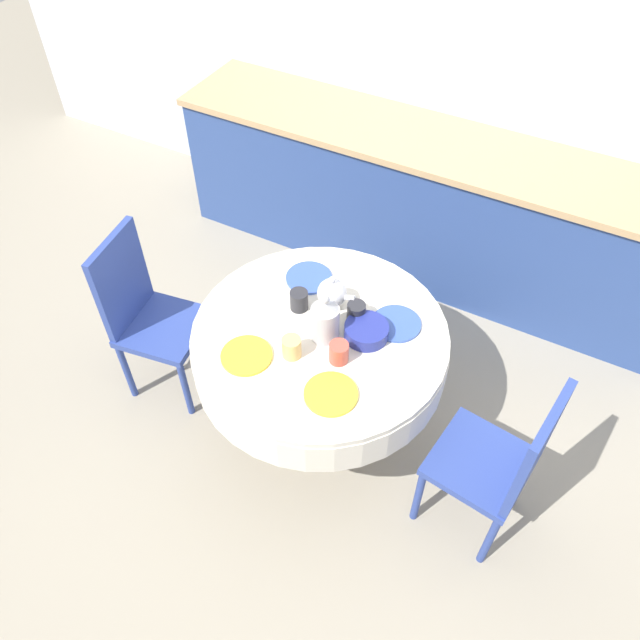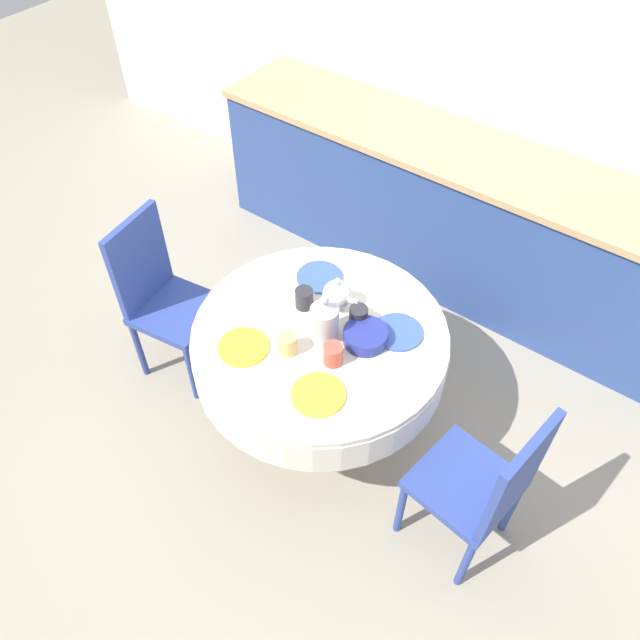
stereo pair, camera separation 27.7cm
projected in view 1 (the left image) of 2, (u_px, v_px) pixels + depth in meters
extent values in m
plane|color=#9E937F|center=(320.00, 421.00, 3.37)|extent=(12.00, 12.00, 0.00)
cube|color=silver|center=(471.00, 52.00, 3.47)|extent=(7.00, 0.05, 2.60)
cube|color=#2D4784|center=(429.00, 209.00, 3.90)|extent=(3.20, 0.60, 0.88)
cube|color=tan|center=(439.00, 145.00, 3.56)|extent=(3.24, 0.64, 0.04)
cylinder|color=brown|center=(320.00, 419.00, 3.35)|extent=(0.44, 0.44, 0.04)
cylinder|color=brown|center=(320.00, 390.00, 3.16)|extent=(0.11, 0.11, 0.48)
cylinder|color=silver|center=(320.00, 349.00, 2.92)|extent=(1.19, 1.19, 0.18)
cylinder|color=silver|center=(320.00, 334.00, 2.84)|extent=(1.18, 1.18, 0.03)
cube|color=#2D428E|center=(480.00, 463.00, 2.70)|extent=(0.45, 0.45, 0.04)
cube|color=#2D428E|center=(536.00, 451.00, 2.42)|extent=(0.09, 0.38, 0.52)
cylinder|color=#2D428E|center=(418.00, 496.00, 2.84)|extent=(0.04, 0.04, 0.42)
cylinder|color=#2D428E|center=(454.00, 441.00, 3.04)|extent=(0.04, 0.04, 0.42)
cylinder|color=#2D428E|center=(489.00, 540.00, 2.70)|extent=(0.04, 0.04, 0.42)
cylinder|color=#2D428E|center=(522.00, 480.00, 2.90)|extent=(0.04, 0.04, 0.42)
cube|color=#2D428E|center=(164.00, 327.00, 3.23)|extent=(0.46, 0.46, 0.04)
cube|color=#2D428E|center=(121.00, 281.00, 3.07)|extent=(0.09, 0.38, 0.52)
cylinder|color=#2D428E|center=(215.00, 340.00, 3.48)|extent=(0.04, 0.04, 0.42)
cylinder|color=#2D428E|center=(186.00, 389.00, 3.25)|extent=(0.04, 0.04, 0.42)
cylinder|color=#2D428E|center=(159.00, 325.00, 3.56)|extent=(0.04, 0.04, 0.42)
cylinder|color=#2D428E|center=(127.00, 371.00, 3.33)|extent=(0.04, 0.04, 0.42)
cylinder|color=yellow|center=(246.00, 355.00, 2.73)|extent=(0.23, 0.23, 0.01)
cylinder|color=#DBB766|center=(292.00, 347.00, 2.70)|extent=(0.09, 0.09, 0.10)
cylinder|color=yellow|center=(331.00, 394.00, 2.59)|extent=(0.23, 0.23, 0.01)
cylinder|color=#CC4C3D|center=(339.00, 352.00, 2.68)|extent=(0.09, 0.09, 0.10)
cylinder|color=#3856AD|center=(309.00, 278.00, 3.06)|extent=(0.23, 0.23, 0.01)
cylinder|color=#28282D|center=(299.00, 300.00, 2.89)|extent=(0.09, 0.09, 0.10)
cylinder|color=#3856AD|center=(396.00, 324.00, 2.85)|extent=(0.23, 0.23, 0.01)
cylinder|color=#28282D|center=(356.00, 312.00, 2.84)|extent=(0.09, 0.09, 0.10)
cylinder|color=#B2B2B7|center=(325.00, 323.00, 2.75)|extent=(0.13, 0.13, 0.18)
cone|color=#B2B2B7|center=(325.00, 306.00, 2.67)|extent=(0.11, 0.11, 0.04)
sphere|color=#B2B2B7|center=(325.00, 299.00, 2.64)|extent=(0.04, 0.04, 0.04)
cylinder|color=white|center=(332.00, 304.00, 2.94)|extent=(0.08, 0.08, 0.01)
sphere|color=white|center=(332.00, 293.00, 2.88)|extent=(0.14, 0.14, 0.14)
cylinder|color=white|center=(348.00, 298.00, 2.85)|extent=(0.08, 0.02, 0.05)
sphere|color=white|center=(332.00, 280.00, 2.82)|extent=(0.03, 0.03, 0.03)
cylinder|color=navy|center=(366.00, 331.00, 2.79)|extent=(0.20, 0.20, 0.07)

